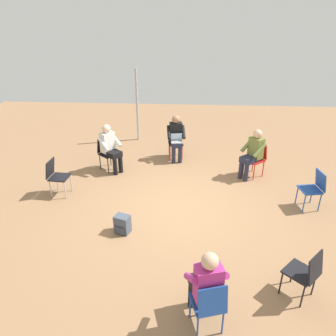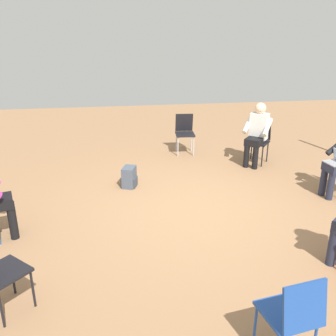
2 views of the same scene
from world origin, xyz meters
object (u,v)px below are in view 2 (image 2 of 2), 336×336
object	(u,v)px
backpack_near_laptop_user	(129,178)
person_in_white	(257,131)
chair_south	(293,313)
chair_northeast	(259,139)
chair_north	(185,131)

from	to	relation	value
backpack_near_laptop_user	person_in_white	bearing A→B (deg)	16.69
chair_south	chair_northeast	bearing A→B (deg)	62.11
chair_south	person_in_white	world-z (taller)	person_in_white
person_in_white	backpack_near_laptop_user	world-z (taller)	person_in_white
backpack_near_laptop_user	chair_south	bearing A→B (deg)	-74.04
chair_northeast	person_in_white	world-z (taller)	person_in_white
chair_north	chair_northeast	distance (m)	1.61
chair_north	chair_northeast	bearing A→B (deg)	153.04
chair_north	person_in_white	world-z (taller)	person_in_white
chair_north	person_in_white	distance (m)	1.60
chair_northeast	chair_south	bearing A→B (deg)	111.21
person_in_white	backpack_near_laptop_user	bearing A→B (deg)	56.35
chair_northeast	backpack_near_laptop_user	distance (m)	2.86
chair_north	backpack_near_laptop_user	bearing A→B (deg)	57.00
chair_north	chair_south	distance (m)	5.59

